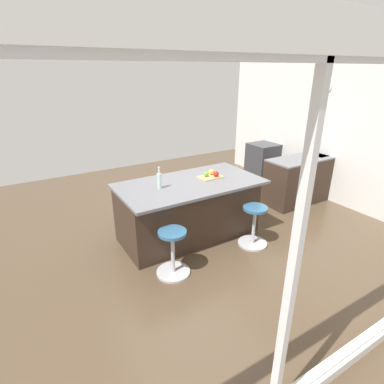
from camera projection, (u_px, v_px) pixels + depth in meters
The scene contains 12 objects.
ground_plane at pixel (192, 233), 4.95m from camera, with size 8.08×8.08×0.00m, color brown.
interior_partition_left at pixel (328, 130), 5.92m from camera, with size 0.15×5.45×2.74m.
sink_cabinet at pixel (310, 177), 6.11m from camera, with size 1.99×0.60×1.18m.
oven_range at pixel (262, 162), 7.18m from camera, with size 0.60×0.61×0.87m.
kitchen_island at pixel (189, 209), 4.72m from camera, with size 2.15×1.14×0.91m.
stool_by_window at pixel (254, 227), 4.51m from camera, with size 0.44×0.44×0.62m.
stool_middle at pixel (173, 254), 3.86m from camera, with size 0.44×0.44×0.62m.
cutting_board at pixel (210, 177), 4.71m from camera, with size 0.36×0.24×0.02m, color tan.
apple_red at pixel (216, 174), 4.67m from camera, with size 0.09×0.09×0.09m, color red.
apple_green at pixel (206, 174), 4.68m from camera, with size 0.07×0.07×0.07m, color #609E2D.
apple_yellow at pixel (211, 172), 4.78m from camera, with size 0.08×0.08×0.08m, color gold.
water_bottle at pixel (159, 180), 4.24m from camera, with size 0.06×0.06×0.31m.
Camera 1 is at (2.25, 3.70, 2.48)m, focal length 28.43 mm.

